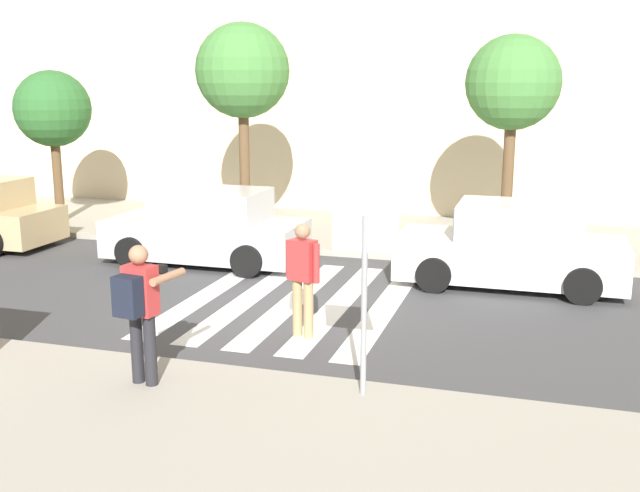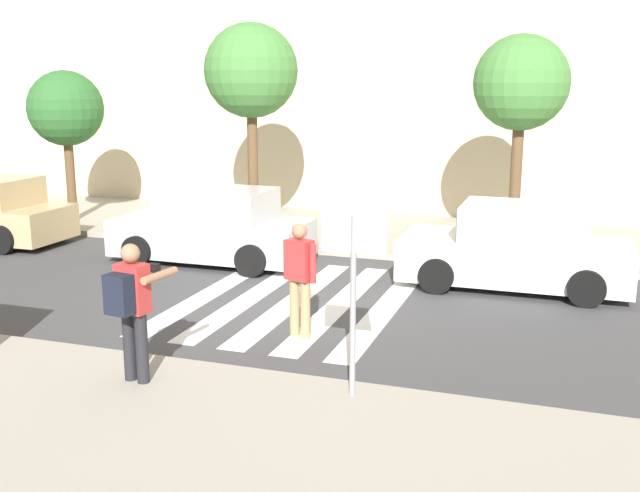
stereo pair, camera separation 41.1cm
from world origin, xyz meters
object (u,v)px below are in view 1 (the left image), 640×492
object	(u,v)px
pedestrian_crossing	(303,274)
parked_car_white	(512,248)
photographer_with_backpack	(140,303)
street_tree_west	(53,110)
parked_car_silver	(207,229)
street_tree_center	(243,72)
stop_sign	(365,245)
street_tree_east	(513,85)

from	to	relation	value
pedestrian_crossing	parked_car_white	xyz separation A→B (m)	(2.82, 3.81, -0.25)
photographer_with_backpack	street_tree_west	distance (m)	11.74
parked_car_silver	parked_car_white	size ratio (longest dim) A/B	1.00
pedestrian_crossing	street_tree_center	world-z (taller)	street_tree_center
photographer_with_backpack	parked_car_white	world-z (taller)	photographer_with_backpack
photographer_with_backpack	parked_car_white	size ratio (longest dim) A/B	0.42
stop_sign	photographer_with_backpack	world-z (taller)	stop_sign
street_tree_center	street_tree_east	size ratio (longest dim) A/B	1.08
parked_car_silver	pedestrian_crossing	bearing A→B (deg)	-48.85
stop_sign	parked_car_silver	distance (m)	7.65
pedestrian_crossing	street_tree_center	distance (m)	7.52
parked_car_silver	stop_sign	bearing A→B (deg)	-51.04
photographer_with_backpack	street_tree_east	distance (m)	9.91
stop_sign	street_tree_center	xyz separation A→B (m)	(-4.81, 8.10, 1.97)
stop_sign	parked_car_white	xyz separation A→B (m)	(1.40, 5.88, -1.21)
parked_car_silver	parked_car_white	world-z (taller)	same
street_tree_west	parked_car_silver	bearing A→B (deg)	-24.89
street_tree_center	stop_sign	bearing A→B (deg)	-59.31
stop_sign	photographer_with_backpack	distance (m)	2.78
street_tree_west	street_tree_center	size ratio (longest dim) A/B	0.79
street_tree_west	street_tree_center	distance (m)	5.38
street_tree_east	street_tree_west	bearing A→B (deg)	179.87
photographer_with_backpack	street_tree_west	bearing A→B (deg)	130.21
parked_car_silver	street_tree_center	world-z (taller)	street_tree_center
street_tree_west	photographer_with_backpack	bearing A→B (deg)	-49.79
stop_sign	street_tree_west	world-z (taller)	street_tree_west
photographer_with_backpack	street_tree_center	bearing A→B (deg)	104.28
parked_car_white	street_tree_west	bearing A→B (deg)	167.82
street_tree_west	street_tree_east	bearing A→B (deg)	-0.13
stop_sign	parked_car_white	distance (m)	6.16
parked_car_white	photographer_with_backpack	bearing A→B (deg)	-122.28
photographer_with_backpack	street_tree_center	xyz separation A→B (m)	(-2.19, 8.59, 2.74)
parked_car_silver	parked_car_white	xyz separation A→B (m)	(6.16, -0.00, 0.00)
parked_car_white	stop_sign	bearing A→B (deg)	-103.43
parked_car_white	street_tree_center	size ratio (longest dim) A/B	0.84
stop_sign	street_tree_west	size ratio (longest dim) A/B	0.64
parked_car_silver	street_tree_center	distance (m)	3.88
street_tree_west	pedestrian_crossing	bearing A→B (deg)	-35.94
parked_car_white	street_tree_center	bearing A→B (deg)	160.31
pedestrian_crossing	street_tree_east	bearing A→B (deg)	67.82
street_tree_center	street_tree_east	distance (m)	5.96
parked_car_white	street_tree_west	distance (m)	11.99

